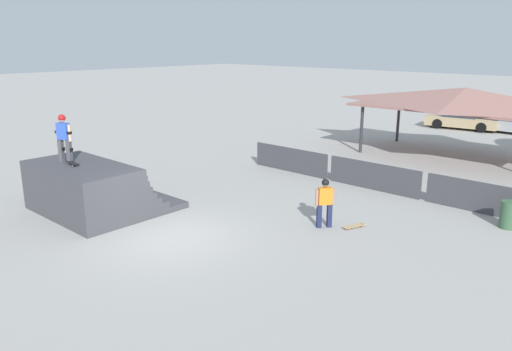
{
  "coord_description": "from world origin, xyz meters",
  "views": [
    {
      "loc": [
        11.14,
        -8.38,
        5.63
      ],
      "look_at": [
        -0.53,
        4.4,
        0.93
      ],
      "focal_mm": 35.0,
      "sensor_mm": 36.0,
      "label": 1
    }
  ],
  "objects_px": {
    "skater_on_deck": "(64,135)",
    "trash_bin": "(509,215)",
    "skateboard_on_deck": "(73,163)",
    "skateboard_on_ground": "(355,226)",
    "bystander_walking": "(325,199)",
    "parked_car_tan": "(462,120)"
  },
  "relations": [
    {
      "from": "bystander_walking",
      "to": "skateboard_on_ground",
      "type": "bearing_deg",
      "value": 167.9
    },
    {
      "from": "bystander_walking",
      "to": "skateboard_on_ground",
      "type": "xyz_separation_m",
      "value": [
        0.73,
        0.62,
        -0.86
      ]
    },
    {
      "from": "bystander_walking",
      "to": "parked_car_tan",
      "type": "relative_size",
      "value": 0.34
    },
    {
      "from": "skateboard_on_deck",
      "to": "skateboard_on_ground",
      "type": "xyz_separation_m",
      "value": [
        7.62,
        5.15,
        -1.68
      ]
    },
    {
      "from": "skateboard_on_ground",
      "to": "skateboard_on_deck",
      "type": "bearing_deg",
      "value": 144.13
    },
    {
      "from": "skateboard_on_deck",
      "to": "bystander_walking",
      "type": "height_order",
      "value": "skateboard_on_deck"
    },
    {
      "from": "skater_on_deck",
      "to": "bystander_walking",
      "type": "bearing_deg",
      "value": 11.05
    },
    {
      "from": "skateboard_on_ground",
      "to": "parked_car_tan",
      "type": "xyz_separation_m",
      "value": [
        -4.38,
        20.22,
        0.54
      ]
    },
    {
      "from": "skater_on_deck",
      "to": "trash_bin",
      "type": "height_order",
      "value": "skater_on_deck"
    },
    {
      "from": "skater_on_deck",
      "to": "parked_car_tan",
      "type": "xyz_separation_m",
      "value": [
        3.74,
        25.33,
        -2.0
      ]
    },
    {
      "from": "skater_on_deck",
      "to": "bystander_walking",
      "type": "xyz_separation_m",
      "value": [
        7.39,
        4.49,
        -1.69
      ]
    },
    {
      "from": "skater_on_deck",
      "to": "skateboard_on_ground",
      "type": "xyz_separation_m",
      "value": [
        8.12,
        5.1,
        -2.55
      ]
    },
    {
      "from": "parked_car_tan",
      "to": "skater_on_deck",
      "type": "bearing_deg",
      "value": -106.06
    },
    {
      "from": "skateboard_on_deck",
      "to": "trash_bin",
      "type": "height_order",
      "value": "skateboard_on_deck"
    },
    {
      "from": "parked_car_tan",
      "to": "trash_bin",
      "type": "bearing_deg",
      "value": -72.82
    },
    {
      "from": "skater_on_deck",
      "to": "skateboard_on_deck",
      "type": "height_order",
      "value": "skater_on_deck"
    },
    {
      "from": "skateboard_on_deck",
      "to": "parked_car_tan",
      "type": "xyz_separation_m",
      "value": [
        3.23,
        25.37,
        -1.14
      ]
    },
    {
      "from": "skater_on_deck",
      "to": "bystander_walking",
      "type": "height_order",
      "value": "skater_on_deck"
    },
    {
      "from": "bystander_walking",
      "to": "parked_car_tan",
      "type": "bearing_deg",
      "value": -132.23
    },
    {
      "from": "skateboard_on_ground",
      "to": "parked_car_tan",
      "type": "height_order",
      "value": "parked_car_tan"
    },
    {
      "from": "trash_bin",
      "to": "parked_car_tan",
      "type": "height_order",
      "value": "parked_car_tan"
    },
    {
      "from": "skateboard_on_deck",
      "to": "parked_car_tan",
      "type": "distance_m",
      "value": 25.6
    }
  ]
}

